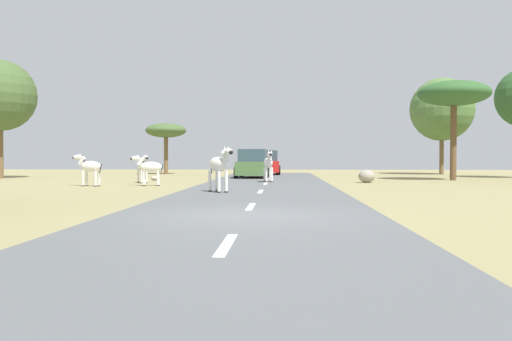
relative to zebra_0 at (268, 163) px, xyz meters
The scene contains 16 objects.
ground_plane 15.67m from the zebra_0, 90.36° to the right, with size 90.00×90.00×0.00m, color #8E8456.
road 15.67m from the zebra_0, 90.35° to the right, with size 6.00×64.00×0.05m, color #56595B.
lane_markings 16.67m from the zebra_0, 90.33° to the right, with size 0.16×56.00×0.01m.
zebra_0 is the anchor object (origin of this frame).
zebra_1 8.65m from the zebra_0, 156.36° to the right, with size 1.52×0.69×1.47m.
zebra_2 8.26m from the zebra_0, 100.80° to the right, with size 1.16×1.55×1.63m.
zebra_3 6.13m from the zebra_0, 150.33° to the right, with size 1.51×0.45×1.42m.
zebra_4 6.34m from the zebra_0, behind, with size 0.94×1.40×1.44m.
car_0 6.02m from the zebra_0, 100.37° to the left, with size 2.15×4.41×1.74m.
car_1 12.25m from the zebra_0, 92.45° to the left, with size 2.19×4.42×1.74m.
tree_0 16.44m from the zebra_0, 120.42° to the left, with size 3.12×3.12×3.90m.
tree_2 17.79m from the zebra_0, 162.83° to the left, with size 4.34×4.34×7.25m.
tree_4 19.42m from the zebra_0, 48.20° to the left, with size 4.74×4.74×7.27m.
tree_5 11.63m from the zebra_0, 19.98° to the left, with size 4.00×4.00×5.59m.
rock_0 5.12m from the zebra_0, ahead, with size 0.85×0.83×0.66m, color gray.
rock_1 7.18m from the zebra_0, 155.54° to the left, with size 0.46×0.50×0.26m, color #A89E8C.
Camera 1 is at (0.80, -11.72, 1.30)m, focal length 38.17 mm.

